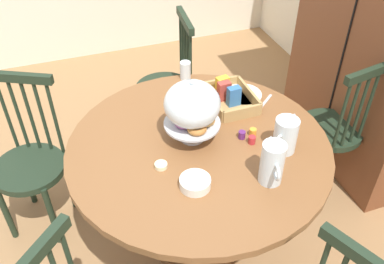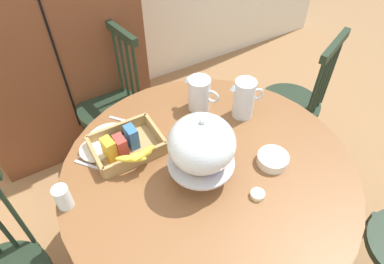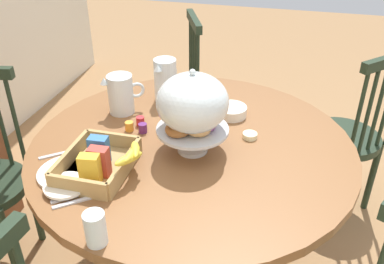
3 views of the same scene
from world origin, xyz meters
name	(u,v)px [view 3 (image 3 of 3)]	position (x,y,z in m)	size (l,w,h in m)	color
dining_table	(192,180)	(0.05, 0.15, 0.55)	(1.31, 1.31, 0.74)	brown
windsor_chair_near_window	(346,140)	(0.72, -0.53, 0.45)	(0.47, 0.47, 0.97)	#1E2D1E
windsor_chair_by_cabinet	(173,100)	(0.94, 0.51, 0.45)	(0.44, 0.44, 0.97)	#1E2D1E
pastry_stand_with_dome	(193,106)	(0.00, 0.14, 0.94)	(0.28, 0.28, 0.34)	silver
orange_juice_pitcher	(166,82)	(0.39, 0.37, 0.83)	(0.19, 0.11, 0.21)	silver
milk_pitcher	(121,96)	(0.23, 0.53, 0.82)	(0.13, 0.18, 0.18)	silver
cereal_basket	(101,162)	(-0.22, 0.42, 0.78)	(0.32, 0.30, 0.12)	tan
china_plate_large	(68,172)	(-0.26, 0.54, 0.75)	(0.22, 0.22, 0.01)	white
china_plate_small	(65,185)	(-0.34, 0.50, 0.76)	(0.15, 0.15, 0.01)	white
cereal_bowl	(231,111)	(0.32, 0.04, 0.76)	(0.14, 0.14, 0.04)	white
drinking_glass	(95,229)	(-0.55, 0.29, 0.80)	(0.06, 0.06, 0.11)	silver
butter_dish	(250,135)	(0.15, -0.07, 0.75)	(0.06, 0.06, 0.02)	beige
jam_jar_strawberry	(140,121)	(0.13, 0.40, 0.76)	(0.04, 0.04, 0.04)	#B7282D
jam_jar_apricot	(129,126)	(0.08, 0.43, 0.76)	(0.04, 0.04, 0.04)	orange
jam_jar_grape	(143,128)	(0.08, 0.37, 0.76)	(0.04, 0.04, 0.04)	#5B2366
table_knife	(76,196)	(-0.37, 0.45, 0.74)	(0.17, 0.01, 0.01)	silver
dinner_fork	(78,201)	(-0.39, 0.43, 0.74)	(0.17, 0.01, 0.01)	silver
soup_spoon	(61,153)	(-0.15, 0.63, 0.74)	(0.17, 0.01, 0.01)	silver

